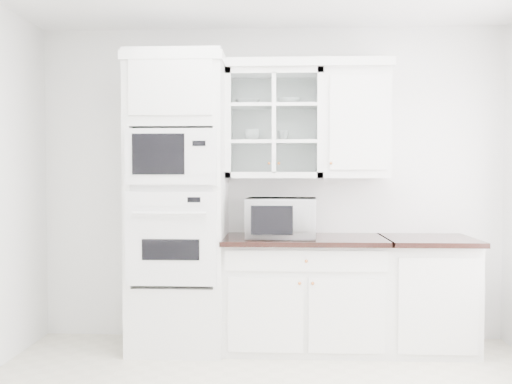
{
  "coord_description": "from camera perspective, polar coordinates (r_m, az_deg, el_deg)",
  "views": [
    {
      "loc": [
        0.07,
        -2.98,
        1.44
      ],
      "look_at": [
        -0.1,
        1.05,
        1.3
      ],
      "focal_mm": 38.0,
      "sensor_mm": 36.0,
      "label": 1
    }
  ],
  "objects": [
    {
      "name": "cup_b",
      "position": [
        4.59,
        2.86,
        5.93
      ],
      "size": [
        0.12,
        0.12,
        0.09
      ],
      "primitive_type": "imported",
      "rotation": [
        0.0,
        0.0,
        0.28
      ],
      "color": "white",
      "rests_on": "upper_cabinet_glass"
    },
    {
      "name": "upper_cabinet_solid",
      "position": [
        4.63,
        10.36,
        7.03
      ],
      "size": [
        0.55,
        0.33,
        0.9
      ],
      "primitive_type": "cube",
      "color": "white",
      "rests_on": "room_shell"
    },
    {
      "name": "upper_cabinet_glass",
      "position": [
        4.59,
        1.92,
        7.11
      ],
      "size": [
        0.8,
        0.33,
        0.9
      ],
      "color": "white",
      "rests_on": "room_shell"
    },
    {
      "name": "bowl_a",
      "position": [
        4.62,
        -0.87,
        9.39
      ],
      "size": [
        0.23,
        0.23,
        0.05
      ],
      "primitive_type": "imported",
      "rotation": [
        0.0,
        0.0,
        0.09
      ],
      "color": "white",
      "rests_on": "upper_cabinet_glass"
    },
    {
      "name": "room_shell",
      "position": [
        3.43,
        1.25,
        7.66
      ],
      "size": [
        4.0,
        3.5,
        2.7
      ],
      "color": "white",
      "rests_on": "ground"
    },
    {
      "name": "oven_column",
      "position": [
        4.48,
        -8.13,
        -1.11
      ],
      "size": [
        0.76,
        0.68,
        2.4
      ],
      "color": "white",
      "rests_on": "ground"
    },
    {
      "name": "cup_a",
      "position": [
        4.59,
        -0.41,
        5.99
      ],
      "size": [
        0.15,
        0.15,
        0.1
      ],
      "primitive_type": "imported",
      "rotation": [
        0.0,
        0.0,
        -0.18
      ],
      "color": "white",
      "rests_on": "upper_cabinet_glass"
    },
    {
      "name": "crown_molding",
      "position": [
        4.63,
        0.59,
        13.13
      ],
      "size": [
        2.14,
        0.38,
        0.07
      ],
      "primitive_type": "cube",
      "color": "white",
      "rests_on": "room_shell"
    },
    {
      "name": "extra_base_cabinet",
      "position": [
        4.7,
        17.56,
        -10.11
      ],
      "size": [
        0.72,
        0.67,
        0.92
      ],
      "color": "white",
      "rests_on": "ground"
    },
    {
      "name": "countertop_microwave",
      "position": [
        4.39,
        2.7,
        -2.71
      ],
      "size": [
        0.58,
        0.49,
        0.32
      ],
      "primitive_type": "imported",
      "rotation": [
        0.0,
        0.0,
        3.08
      ],
      "color": "white",
      "rests_on": "base_cabinet_run"
    },
    {
      "name": "base_cabinet_run",
      "position": [
        4.54,
        5.09,
        -10.44
      ],
      "size": [
        1.32,
        0.67,
        0.92
      ],
      "color": "white",
      "rests_on": "ground"
    },
    {
      "name": "bowl_b",
      "position": [
        4.59,
        3.53,
        9.46
      ],
      "size": [
        0.22,
        0.22,
        0.06
      ],
      "primitive_type": "imported",
      "rotation": [
        0.0,
        0.0,
        -0.27
      ],
      "color": "white",
      "rests_on": "upper_cabinet_glass"
    }
  ]
}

